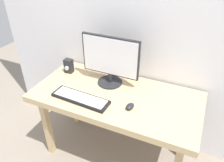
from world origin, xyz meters
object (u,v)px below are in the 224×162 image
Objects in this scene: monitor at (110,60)px; keyboard_primary at (80,98)px; mouse at (130,106)px; audio_controller at (69,66)px; desk at (116,102)px.

monitor is 0.40m from keyboard_primary.
audio_controller is at bearing 171.58° from mouse.
monitor reaches higher than keyboard_primary.
keyboard_primary is 3.61× the size of audio_controller.
keyboard_primary is 5.73× the size of mouse.
mouse is (0.16, -0.12, 0.09)m from desk.
keyboard_primary is at bearing -159.06° from mouse.
monitor reaches higher than desk.
keyboard_primary is at bearing -141.48° from desk.
mouse is 0.76m from audio_controller.
mouse reaches higher than desk.
monitor is 1.05× the size of keyboard_primary.
keyboard_primary is (-0.22, -0.18, 0.09)m from desk.
monitor is at bearing 128.98° from desk.
monitor is 3.77× the size of audio_controller.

